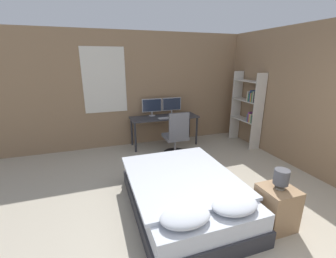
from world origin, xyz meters
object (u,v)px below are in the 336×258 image
at_px(desk, 164,120).
at_px(keyboard, 167,118).
at_px(monitor_right, 172,105).
at_px(monitor_left, 152,106).
at_px(computer_mouse, 178,117).
at_px(bed, 184,194).
at_px(nightstand, 276,208).
at_px(office_chair, 176,138).
at_px(bedside_lamp, 281,177).
at_px(bookshelf, 249,106).

relative_size(desk, keyboard, 4.14).
bearing_deg(monitor_right, monitor_left, 180.00).
bearing_deg(computer_mouse, bed, -109.15).
height_order(monitor_left, computer_mouse, monitor_left).
bearing_deg(monitor_left, monitor_right, 0.00).
height_order(desk, monitor_left, monitor_left).
xyz_separation_m(nightstand, office_chair, (-0.39, 2.54, 0.12)).
xyz_separation_m(bedside_lamp, monitor_left, (-0.70, 3.41, 0.27)).
bearing_deg(bookshelf, computer_mouse, 163.99).
bearing_deg(nightstand, monitor_right, 93.12).
xyz_separation_m(keyboard, computer_mouse, (0.29, 0.00, 0.01)).
bearing_deg(bookshelf, office_chair, -178.95).
distance_m(bed, keyboard, 2.46).
bearing_deg(bed, bookshelf, 37.14).
distance_m(nightstand, monitor_right, 3.49).
distance_m(nightstand, desk, 3.28).
relative_size(bed, monitor_left, 4.14).
relative_size(monitor_right, bookshelf, 0.27).
distance_m(desk, bookshelf, 2.08).
bearing_deg(bedside_lamp, keyboard, 98.29).
distance_m(bed, monitor_left, 2.82).
height_order(desk, office_chair, office_chair).
xyz_separation_m(desk, monitor_right, (0.26, 0.18, 0.33)).
height_order(monitor_left, office_chair, monitor_left).
distance_m(monitor_right, office_chair, 1.07).
bearing_deg(computer_mouse, desk, 148.17).
bearing_deg(bed, monitor_left, 84.35).
bearing_deg(computer_mouse, monitor_left, 146.52).
bearing_deg(keyboard, desk, 90.00).
relative_size(nightstand, desk, 0.34).
bearing_deg(desk, keyboard, -90.00).
distance_m(desk, keyboard, 0.20).
distance_m(monitor_right, keyboard, 0.50).
bearing_deg(bedside_lamp, nightstand, 0.00).
xyz_separation_m(bed, desk, (0.53, 2.53, 0.39)).
distance_m(bedside_lamp, monitor_right, 3.43).
xyz_separation_m(monitor_left, office_chair, (0.31, -0.87, -0.58)).
bearing_deg(bed, desk, 78.23).
relative_size(bed, nightstand, 3.65).
xyz_separation_m(monitor_right, office_chair, (-0.20, -0.87, -0.58)).
height_order(monitor_right, keyboard, monitor_right).
xyz_separation_m(monitor_right, computer_mouse, (0.03, -0.36, -0.23)).
bearing_deg(desk, monitor_right, 35.26).
bearing_deg(keyboard, bed, -102.64).
xyz_separation_m(bedside_lamp, bookshelf, (1.50, 2.57, 0.29)).
bearing_deg(bookshelf, monitor_left, 159.20).
distance_m(nightstand, computer_mouse, 3.09).
xyz_separation_m(desk, keyboard, (0.00, -0.18, 0.10)).
bearing_deg(computer_mouse, bookshelf, -16.01).
bearing_deg(bedside_lamp, computer_mouse, 92.91).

